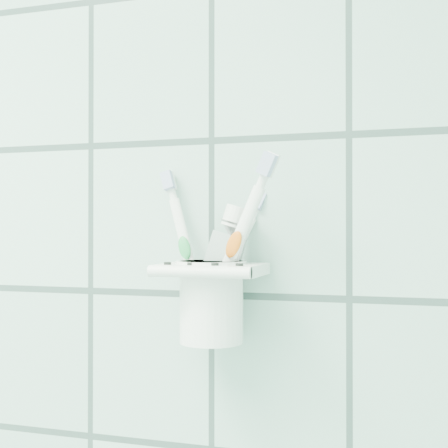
% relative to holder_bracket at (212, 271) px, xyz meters
% --- Properties ---
extents(holder_bracket, '(0.11, 0.10, 0.03)m').
position_rel_holder_bracket_xyz_m(holder_bracket, '(0.00, 0.00, 0.00)').
color(holder_bracket, white).
rests_on(holder_bracket, wall_back).
extents(cup, '(0.08, 0.08, 0.09)m').
position_rel_holder_bracket_xyz_m(cup, '(-0.00, 0.00, -0.03)').
color(cup, white).
rests_on(cup, holder_bracket).
extents(toothbrush_pink, '(0.06, 0.04, 0.20)m').
position_rel_holder_bracket_xyz_m(toothbrush_pink, '(-0.01, 0.01, 0.03)').
color(toothbrush_pink, white).
rests_on(toothbrush_pink, cup).
extents(toothbrush_blue, '(0.07, 0.06, 0.18)m').
position_rel_holder_bracket_xyz_m(toothbrush_blue, '(-0.02, -0.00, 0.02)').
color(toothbrush_blue, white).
rests_on(toothbrush_blue, cup).
extents(toothbrush_orange, '(0.09, 0.03, 0.21)m').
position_rel_holder_bracket_xyz_m(toothbrush_orange, '(-0.02, 0.00, 0.04)').
color(toothbrush_orange, white).
rests_on(toothbrush_orange, cup).
extents(toothpaste_tube, '(0.07, 0.04, 0.16)m').
position_rel_holder_bracket_xyz_m(toothpaste_tube, '(-0.02, 0.00, 0.01)').
color(toothpaste_tube, silver).
rests_on(toothpaste_tube, cup).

